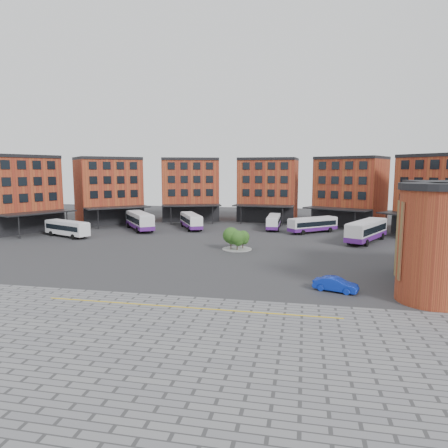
% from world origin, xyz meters
% --- Properties ---
extents(ground, '(160.00, 160.00, 0.00)m').
position_xyz_m(ground, '(0.00, 0.00, 0.00)').
color(ground, '#28282B').
rests_on(ground, ground).
extents(paving_zone, '(50.00, 22.00, 0.02)m').
position_xyz_m(paving_zone, '(2.00, -22.00, 0.01)').
color(paving_zone, slate).
rests_on(paving_zone, ground).
extents(yellow_line, '(26.00, 0.15, 0.02)m').
position_xyz_m(yellow_line, '(2.00, -14.00, 0.03)').
color(yellow_line, gold).
rests_on(yellow_line, paving_zone).
extents(main_building, '(94.14, 42.48, 14.60)m').
position_xyz_m(main_building, '(-4.77, 38.25, 7.23)').
color(main_building, '#953F20').
rests_on(main_building, ground).
extents(tree_island, '(4.40, 4.40, 3.40)m').
position_xyz_m(tree_island, '(1.96, 11.54, 1.81)').
color(tree_island, gray).
rests_on(tree_island, ground).
extents(bus_a, '(10.13, 6.07, 2.84)m').
position_xyz_m(bus_a, '(-29.37, 17.25, 1.69)').
color(bus_a, silver).
rests_on(bus_a, ground).
extents(bus_b, '(9.67, 11.61, 3.48)m').
position_xyz_m(bus_b, '(-20.14, 27.57, 1.89)').
color(bus_b, silver).
rests_on(bus_b, ground).
extents(bus_c, '(7.22, 10.69, 3.03)m').
position_xyz_m(bus_c, '(-10.61, 31.13, 1.64)').
color(bus_c, silver).
rests_on(bus_c, ground).
extents(bus_d, '(2.56, 9.85, 2.77)m').
position_xyz_m(bus_d, '(5.73, 34.08, 1.50)').
color(bus_d, silver).
rests_on(bus_d, ground).
extents(bus_e, '(9.42, 8.45, 2.90)m').
position_xyz_m(bus_e, '(13.36, 30.67, 1.57)').
color(bus_e, silver).
rests_on(bus_e, ground).
extents(bus_f, '(8.15, 12.44, 3.52)m').
position_xyz_m(bus_f, '(21.83, 22.44, 1.90)').
color(bus_f, silver).
rests_on(bus_f, ground).
extents(blue_car, '(4.49, 2.74, 1.40)m').
position_xyz_m(blue_car, '(14.86, -6.62, 0.70)').
color(blue_car, '#0D2AB2').
rests_on(blue_car, ground).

